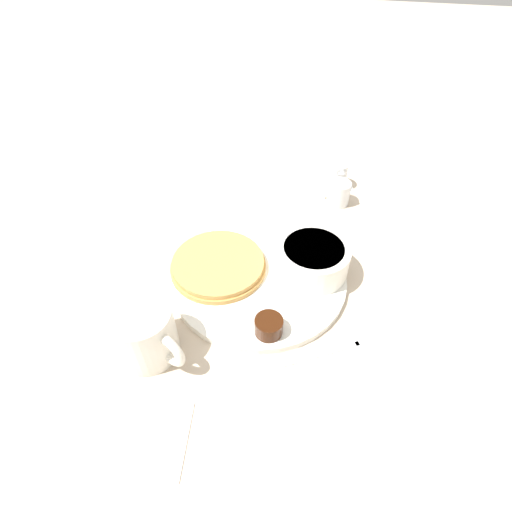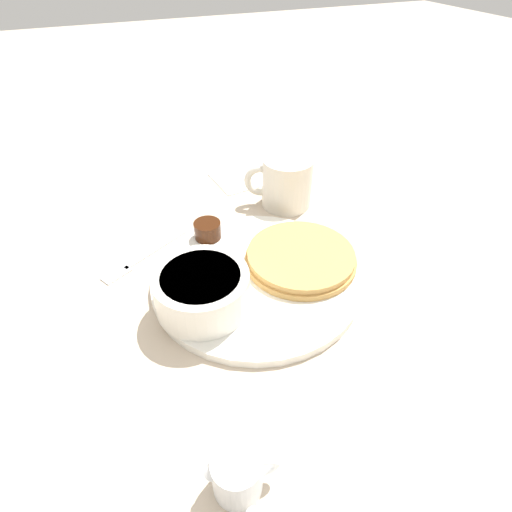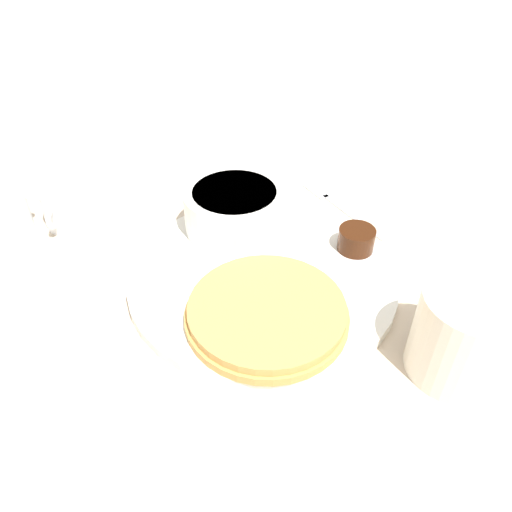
{
  "view_description": "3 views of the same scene",
  "coord_description": "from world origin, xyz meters",
  "views": [
    {
      "loc": [
        -0.08,
        0.44,
        0.49
      ],
      "look_at": [
        0.01,
        -0.01,
        0.04
      ],
      "focal_mm": 28.0,
      "sensor_mm": 36.0,
      "label": 1
    },
    {
      "loc": [
        -0.16,
        -0.38,
        0.39
      ],
      "look_at": [
        -0.0,
        -0.01,
        0.05
      ],
      "focal_mm": 28.0,
      "sensor_mm": 36.0,
      "label": 2
    },
    {
      "loc": [
        0.4,
        -0.03,
        0.36
      ],
      "look_at": [
        0.01,
        -0.01,
        0.04
      ],
      "focal_mm": 35.0,
      "sensor_mm": 36.0,
      "label": 3
    }
  ],
  "objects": [
    {
      "name": "ground_plane",
      "position": [
        0.0,
        0.0,
        0.0
      ],
      "size": [
        4.0,
        4.0,
        0.0
      ],
      "primitive_type": "plane",
      "color": "#C6B299"
    },
    {
      "name": "plate",
      "position": [
        0.0,
        0.0,
        0.01
      ],
      "size": [
        0.29,
        0.29,
        0.01
      ],
      "color": "white",
      "rests_on": "ground_plane"
    },
    {
      "name": "pancake_stack",
      "position": [
        0.07,
        0.0,
        0.02
      ],
      "size": [
        0.16,
        0.16,
        0.02
      ],
      "color": "tan",
      "rests_on": "plate"
    },
    {
      "name": "bowl",
      "position": [
        -0.08,
        -0.03,
        0.04
      ],
      "size": [
        0.12,
        0.12,
        0.05
      ],
      "color": "white",
      "rests_on": "plate"
    },
    {
      "name": "syrup_cup",
      "position": [
        -0.04,
        0.11,
        0.03
      ],
      "size": [
        0.04,
        0.04,
        0.03
      ],
      "color": "#38190A",
      "rests_on": "plate"
    },
    {
      "name": "butter_ramekin",
      "position": [
        -0.11,
        -0.02,
        0.03
      ],
      "size": [
        0.05,
        0.05,
        0.04
      ],
      "color": "white",
      "rests_on": "plate"
    },
    {
      "name": "coffee_mug",
      "position": [
        0.12,
        0.17,
        0.04
      ],
      "size": [
        0.11,
        0.09,
        0.09
      ],
      "color": "silver",
      "rests_on": "ground_plane"
    },
    {
      "name": "creamer_pitcher_near",
      "position": [
        -0.12,
        -0.24,
        0.02
      ],
      "size": [
        0.06,
        0.04,
        0.05
      ],
      "color": "white",
      "rests_on": "ground_plane"
    },
    {
      "name": "fork",
      "position": [
        -0.15,
        0.1,
        0.0
      ],
      "size": [
        0.14,
        0.08,
        0.0
      ],
      "color": "silver",
      "rests_on": "ground_plane"
    },
    {
      "name": "napkin",
      "position": [
        0.1,
        0.28,
        0.0
      ],
      "size": [
        0.14,
        0.11,
        0.0
      ],
      "color": "white",
      "rests_on": "ground_plane"
    }
  ]
}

